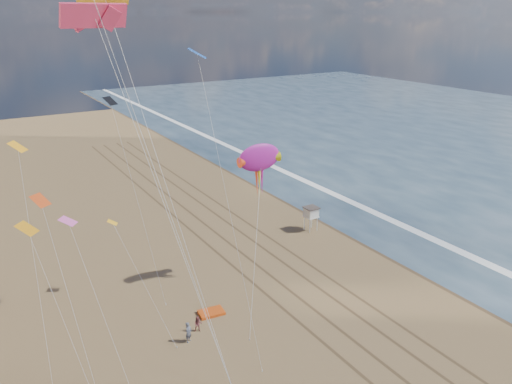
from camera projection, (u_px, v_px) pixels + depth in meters
wet_sand at (318, 202)px, 73.38m from camera, size 260.00×260.00×0.00m
foam at (340, 197)px, 75.43m from camera, size 260.00×260.00×0.00m
tracks at (258, 255)px, 57.30m from camera, size 7.68×120.00×0.01m
lifeguard_stand at (311, 213)px, 63.14m from camera, size 1.74×1.74×3.13m
grounded_kite at (211, 312)px, 46.16m from camera, size 2.47×1.73×0.26m
show_kite at (259, 158)px, 47.80m from camera, size 5.37×4.76×16.49m
kite_flyer_a at (189, 332)px, 41.99m from camera, size 0.81×0.75×1.87m
kite_flyer_b at (198, 324)px, 43.40m from camera, size 0.90×0.83×1.49m
small_kites at (88, 156)px, 39.26m from camera, size 16.01×14.67×16.32m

